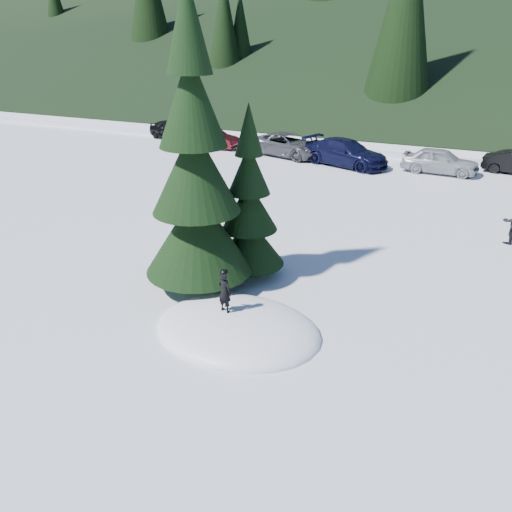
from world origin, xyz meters
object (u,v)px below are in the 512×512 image
at_px(car_2, 288,145).
at_px(spruce_short, 249,212).
at_px(car_0, 171,130).
at_px(spruce_tall, 195,181).
at_px(car_3, 346,153).
at_px(car_1, 213,138).
at_px(car_4, 440,161).
at_px(child_skier, 225,292).

bearing_deg(car_2, spruce_short, -146.69).
relative_size(spruce_short, car_0, 1.30).
distance_m(spruce_tall, car_3, 17.26).
bearing_deg(spruce_tall, car_1, 118.61).
distance_m(car_2, car_4, 9.27).
bearing_deg(car_4, car_1, 90.52).
relative_size(car_1, car_3, 0.73).
distance_m(spruce_short, car_2, 17.49).
bearing_deg(car_1, car_3, -93.87).
xyz_separation_m(spruce_short, car_4, (3.98, 16.13, -1.40)).
height_order(child_skier, car_4, child_skier).
distance_m(spruce_tall, car_4, 18.41).
bearing_deg(car_2, child_skier, -147.17).
height_order(spruce_tall, child_skier, spruce_tall).
relative_size(child_skier, car_2, 0.22).
height_order(spruce_short, child_skier, spruce_short).
distance_m(car_0, car_2, 10.00).
xyz_separation_m(spruce_tall, car_0, (-14.17, 19.50, -2.62)).
bearing_deg(spruce_tall, car_0, 126.00).
height_order(spruce_short, car_2, spruce_short).
xyz_separation_m(car_2, car_3, (4.00, -0.94, 0.05)).
height_order(child_skier, car_1, child_skier).
height_order(child_skier, car_2, child_skier).
bearing_deg(car_4, spruce_tall, 167.53).
distance_m(car_2, car_3, 4.11).
xyz_separation_m(car_1, car_2, (5.68, -0.26, 0.08)).
height_order(car_0, car_4, car_0).
distance_m(spruce_tall, child_skier, 3.40).
relative_size(car_0, car_2, 0.80).
bearing_deg(spruce_short, child_skier, -75.41).
xyz_separation_m(child_skier, car_2, (-6.10, 19.77, -0.33)).
distance_m(spruce_tall, car_0, 24.25).
bearing_deg(car_1, car_4, -89.64).
height_order(car_0, car_2, car_2).
height_order(car_2, car_3, car_3).
bearing_deg(car_3, car_4, -67.24).
height_order(spruce_short, car_3, spruce_short).
height_order(spruce_tall, spruce_short, spruce_tall).
bearing_deg(spruce_short, car_2, 107.64).
relative_size(spruce_tall, car_2, 1.68).
bearing_deg(car_4, car_3, 98.37).
relative_size(car_3, car_4, 1.28).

